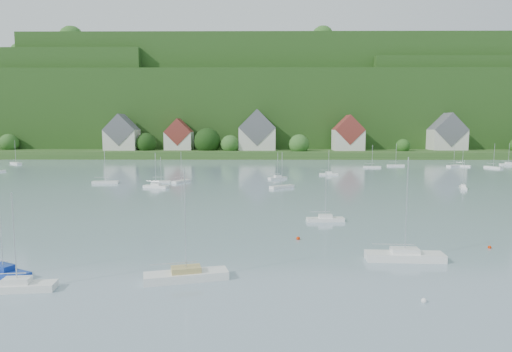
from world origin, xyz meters
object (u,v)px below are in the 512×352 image
at_px(near_sailboat_2, 186,275).
at_px(near_sailboat_4, 405,255).
at_px(near_sailboat_0, 17,286).
at_px(near_sailboat_1, 3,271).
at_px(near_sailboat_3, 325,219).

distance_m(near_sailboat_2, near_sailboat_4, 22.60).
distance_m(near_sailboat_0, near_sailboat_4, 36.75).
xyz_separation_m(near_sailboat_0, near_sailboat_4, (35.63, 8.99, 0.07)).
bearing_deg(near_sailboat_4, near_sailboat_0, -162.99).
xyz_separation_m(near_sailboat_0, near_sailboat_1, (-3.32, 3.75, -0.01)).
relative_size(near_sailboat_1, near_sailboat_3, 1.11).
bearing_deg(near_sailboat_0, near_sailboat_4, 7.56).
relative_size(near_sailboat_0, near_sailboat_3, 1.14).
height_order(near_sailboat_1, near_sailboat_3, near_sailboat_1).
distance_m(near_sailboat_1, near_sailboat_3, 41.36).
xyz_separation_m(near_sailboat_0, near_sailboat_2, (13.90, 2.76, 0.05)).
relative_size(near_sailboat_2, near_sailboat_4, 0.95).
xyz_separation_m(near_sailboat_3, near_sailboat_4, (5.50, -19.09, 0.10)).
distance_m(near_sailboat_0, near_sailboat_3, 41.19).
relative_size(near_sailboat_2, near_sailboat_3, 1.38).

